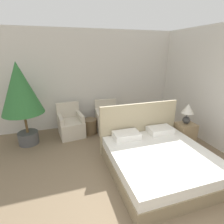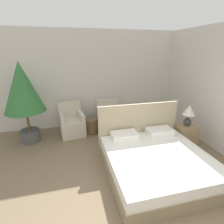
{
  "view_description": "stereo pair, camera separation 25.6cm",
  "coord_description": "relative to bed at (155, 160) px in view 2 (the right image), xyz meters",
  "views": [
    {
      "loc": [
        -1.09,
        -1.27,
        2.31
      ],
      "look_at": [
        0.2,
        2.81,
        0.8
      ],
      "focal_mm": 28.0,
      "sensor_mm": 36.0,
      "label": 1
    },
    {
      "loc": [
        -0.84,
        -1.34,
        2.31
      ],
      "look_at": [
        0.2,
        2.81,
        0.8
      ],
      "focal_mm": 28.0,
      "sensor_mm": 36.0,
      "label": 2
    }
  ],
  "objects": [
    {
      "name": "potted_palm",
      "position": [
        -2.64,
        1.95,
        1.12
      ],
      "size": [
        0.98,
        0.98,
        2.09
      ],
      "color": "#4C4C4C",
      "rests_on": "ground_plane"
    },
    {
      "name": "nightstand",
      "position": [
        1.21,
        0.7,
        0.02
      ],
      "size": [
        0.45,
        0.38,
        0.58
      ],
      "color": "#937A56",
      "rests_on": "ground_plane"
    },
    {
      "name": "table_lamp",
      "position": [
        1.2,
        0.71,
        0.64
      ],
      "size": [
        0.3,
        0.3,
        0.52
      ],
      "color": "#333333",
      "rests_on": "nightstand"
    },
    {
      "name": "bed",
      "position": [
        0.0,
        0.0,
        0.0
      ],
      "size": [
        1.93,
        1.98,
        1.16
      ],
      "color": "#8C7A5B",
      "rests_on": "ground_plane"
    },
    {
      "name": "wall_back",
      "position": [
        -0.69,
        2.74,
        1.19
      ],
      "size": [
        10.0,
        0.06,
        2.9
      ],
      "color": "silver",
      "rests_on": "ground_plane"
    },
    {
      "name": "side_table",
      "position": [
        -0.99,
        2.07,
        -0.05
      ],
      "size": [
        0.4,
        0.4,
        0.43
      ],
      "color": "brown",
      "rests_on": "ground_plane"
    },
    {
      "name": "armchair_near_window_right",
      "position": [
        -0.45,
        2.11,
        0.02
      ],
      "size": [
        0.7,
        0.76,
        0.9
      ],
      "rotation": [
        0.0,
        0.0,
        -0.08
      ],
      "color": "beige",
      "rests_on": "ground_plane"
    },
    {
      "name": "armchair_near_window_left",
      "position": [
        -1.52,
        2.11,
        0.02
      ],
      "size": [
        0.73,
        0.79,
        0.9
      ],
      "rotation": [
        0.0,
        0.0,
        0.12
      ],
      "color": "beige",
      "rests_on": "ground_plane"
    }
  ]
}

